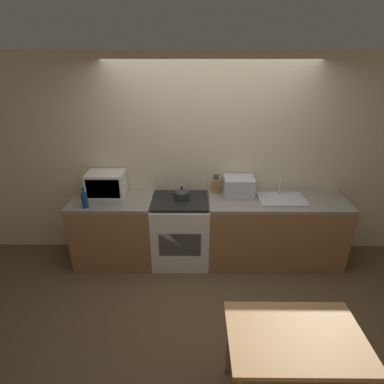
# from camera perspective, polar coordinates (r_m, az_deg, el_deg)

# --- Properties ---
(ground_plane) EXTENTS (16.00, 16.00, 0.00)m
(ground_plane) POSITION_cam_1_polar(r_m,az_deg,el_deg) (3.70, 3.41, -18.75)
(ground_plane) COLOR brown
(wall_back) EXTENTS (10.00, 0.06, 2.60)m
(wall_back) POSITION_cam_1_polar(r_m,az_deg,el_deg) (3.89, 3.20, 6.05)
(wall_back) COLOR beige
(wall_back) RESTS_ON ground_plane
(counter_left_run) EXTENTS (1.01, 0.62, 0.90)m
(counter_left_run) POSITION_cam_1_polar(r_m,az_deg,el_deg) (4.08, -14.42, -7.04)
(counter_left_run) COLOR olive
(counter_left_run) RESTS_ON ground_plane
(counter_right_run) EXTENTS (1.73, 0.62, 0.90)m
(counter_right_run) POSITION_cam_1_polar(r_m,az_deg,el_deg) (4.08, 15.38, -7.13)
(counter_right_run) COLOR olive
(counter_right_run) RESTS_ON ground_plane
(stove_range) EXTENTS (0.72, 0.62, 0.90)m
(stove_range) POSITION_cam_1_polar(r_m,az_deg,el_deg) (3.95, -2.15, -7.36)
(stove_range) COLOR silver
(stove_range) RESTS_ON ground_plane
(kettle) EXTENTS (0.18, 0.18, 0.17)m
(kettle) POSITION_cam_1_polar(r_m,az_deg,el_deg) (3.71, -1.96, -0.36)
(kettle) COLOR #2D2D2D
(kettle) RESTS_ON stove_range
(microwave) EXTENTS (0.47, 0.32, 0.31)m
(microwave) POSITION_cam_1_polar(r_m,az_deg,el_deg) (3.94, -16.03, 1.46)
(microwave) COLOR silver
(microwave) RESTS_ON counter_left_run
(bottle) EXTENTS (0.07, 0.07, 0.25)m
(bottle) POSITION_cam_1_polar(r_m,az_deg,el_deg) (3.72, -19.77, -1.42)
(bottle) COLOR navy
(bottle) RESTS_ON counter_left_run
(knife_block) EXTENTS (0.09, 0.06, 0.25)m
(knife_block) POSITION_cam_1_polar(r_m,az_deg,el_deg) (3.89, 4.55, 1.20)
(knife_block) COLOR #9E7042
(knife_block) RESTS_ON counter_right_run
(toaster_oven) EXTENTS (0.38, 0.30, 0.24)m
(toaster_oven) POSITION_cam_1_polar(r_m,az_deg,el_deg) (3.84, 8.87, 1.04)
(toaster_oven) COLOR silver
(toaster_oven) RESTS_ON counter_right_run
(sink_basin) EXTENTS (0.57, 0.38, 0.24)m
(sink_basin) POSITION_cam_1_polar(r_m,az_deg,el_deg) (3.88, 16.72, -1.22)
(sink_basin) COLOR silver
(sink_basin) RESTS_ON counter_right_run
(dining_table) EXTENTS (0.96, 0.62, 0.75)m
(dining_table) POSITION_cam_1_polar(r_m,az_deg,el_deg) (2.52, 18.85, -25.91)
(dining_table) COLOR #9E7042
(dining_table) RESTS_ON ground_plane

